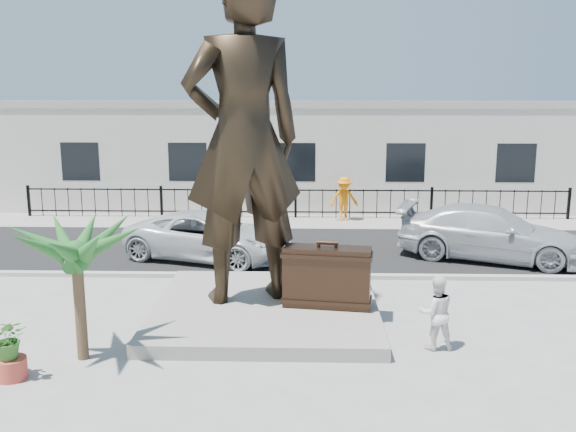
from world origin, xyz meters
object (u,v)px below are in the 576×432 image
statue (243,139)px  tourist (436,313)px  car_white (209,236)px  suitcase (327,277)px

statue → tourist: bearing=131.9°
tourist → car_white: (-5.70, 6.80, -0.05)m
suitcase → car_white: (-3.52, 5.11, -0.27)m
statue → tourist: (4.12, -2.22, -3.35)m
suitcase → tourist: size_ratio=1.28×
tourist → car_white: bearing=-56.8°
car_white → tourist: bearing=-122.0°
statue → suitcase: statue is taller
statue → tourist: 5.76m
car_white → suitcase: bearing=-127.4°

